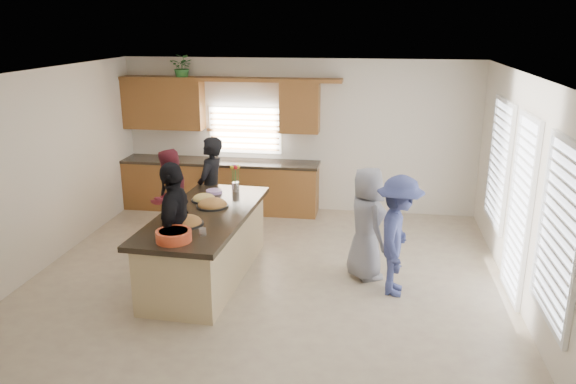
% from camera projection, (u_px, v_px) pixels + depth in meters
% --- Properties ---
extents(floor, '(6.50, 6.50, 0.00)m').
position_uv_depth(floor, '(269.00, 275.00, 7.91)').
color(floor, '#C8B894').
rests_on(floor, ground).
extents(room_shell, '(6.52, 6.02, 2.81)m').
position_uv_depth(room_shell, '(267.00, 142.00, 7.36)').
color(room_shell, silver).
rests_on(room_shell, ground).
extents(back_cabinetry, '(4.08, 0.66, 2.46)m').
position_uv_depth(back_cabinetry, '(218.00, 162.00, 10.44)').
color(back_cabinetry, brown).
rests_on(back_cabinetry, ground).
extents(right_wall_glazing, '(0.06, 4.00, 2.25)m').
position_uv_depth(right_wall_glazing, '(522.00, 197.00, 6.92)').
color(right_wall_glazing, white).
rests_on(right_wall_glazing, ground).
extents(island, '(1.27, 2.75, 0.95)m').
position_uv_depth(island, '(206.00, 247.00, 7.71)').
color(island, tan).
rests_on(island, ground).
extents(platter_front, '(0.44, 0.44, 0.18)m').
position_uv_depth(platter_front, '(186.00, 223.00, 7.12)').
color(platter_front, black).
rests_on(platter_front, island).
extents(platter_mid, '(0.45, 0.45, 0.18)m').
position_uv_depth(platter_mid, '(212.00, 205.00, 7.80)').
color(platter_mid, black).
rests_on(platter_mid, island).
extents(platter_back, '(0.36, 0.36, 0.15)m').
position_uv_depth(platter_back, '(204.00, 199.00, 8.06)').
color(platter_back, black).
rests_on(platter_back, island).
extents(salad_bowl, '(0.42, 0.42, 0.13)m').
position_uv_depth(salad_bowl, '(174.00, 235.00, 6.57)').
color(salad_bowl, '#DA4C27').
rests_on(salad_bowl, island).
extents(clear_cup, '(0.09, 0.09, 0.09)m').
position_uv_depth(clear_cup, '(203.00, 232.00, 6.76)').
color(clear_cup, white).
rests_on(clear_cup, island).
extents(plate_stack, '(0.24, 0.24, 0.05)m').
position_uv_depth(plate_stack, '(214.00, 192.00, 8.43)').
color(plate_stack, '#C99AE1').
rests_on(plate_stack, island).
extents(flower_vase, '(0.14, 0.14, 0.42)m').
position_uv_depth(flower_vase, '(235.00, 177.00, 8.44)').
color(flower_vase, silver).
rests_on(flower_vase, island).
extents(potted_plant, '(0.46, 0.41, 0.46)m').
position_uv_depth(potted_plant, '(183.00, 67.00, 10.12)').
color(potted_plant, '#2F7731').
rests_on(potted_plant, back_cabinetry).
extents(woman_left_back, '(0.50, 0.68, 1.70)m').
position_uv_depth(woman_left_back, '(211.00, 190.00, 8.94)').
color(woman_left_back, black).
rests_on(woman_left_back, ground).
extents(woman_left_mid, '(0.79, 0.90, 1.57)m').
position_uv_depth(woman_left_mid, '(169.00, 199.00, 8.69)').
color(woman_left_mid, maroon).
rests_on(woman_left_mid, ground).
extents(woman_left_front, '(0.52, 1.08, 1.78)m').
position_uv_depth(woman_left_front, '(175.00, 230.00, 7.11)').
color(woman_left_front, black).
rests_on(woman_left_front, ground).
extents(woman_right_back, '(0.70, 1.09, 1.59)m').
position_uv_depth(woman_right_back, '(398.00, 236.00, 7.17)').
color(woman_right_back, navy).
rests_on(woman_right_back, ground).
extents(woman_right_front, '(0.79, 0.91, 1.57)m').
position_uv_depth(woman_right_front, '(367.00, 223.00, 7.64)').
color(woman_right_front, slate).
rests_on(woman_right_front, ground).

